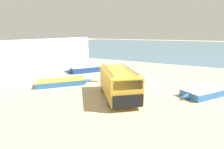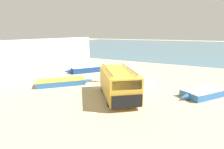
% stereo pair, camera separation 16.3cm
% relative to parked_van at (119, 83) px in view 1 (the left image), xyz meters
% --- Properties ---
extents(ground_plane, '(200.00, 200.00, 0.00)m').
position_rel_parked_van_xyz_m(ground_plane, '(-0.46, 3.88, -1.13)').
color(ground_plane, tan).
extents(sea_water, '(120.00, 80.00, 0.01)m').
position_rel_parked_van_xyz_m(sea_water, '(-0.46, 55.88, -1.13)').
color(sea_water, '#477084').
rests_on(sea_water, ground_plane).
extents(harbor_wall, '(0.50, 15.33, 3.91)m').
position_rel_parked_van_xyz_m(harbor_wall, '(-11.51, 4.88, 0.83)').
color(harbor_wall, silver).
rests_on(harbor_wall, ground_plane).
extents(parked_van, '(4.61, 5.11, 2.16)m').
position_rel_parked_van_xyz_m(parked_van, '(0.00, 0.00, 0.00)').
color(parked_van, gold).
rests_on(parked_van, ground_plane).
extents(fishing_rowboat_0, '(3.97, 4.99, 0.67)m').
position_rel_parked_van_xyz_m(fishing_rowboat_0, '(-6.85, 6.06, -0.80)').
color(fishing_rowboat_0, navy).
rests_on(fishing_rowboat_0, ground_plane).
extents(fishing_rowboat_1, '(3.19, 3.70, 0.54)m').
position_rel_parked_van_xyz_m(fishing_rowboat_1, '(5.43, 3.13, -0.86)').
color(fishing_rowboat_1, '#2D66AD').
rests_on(fishing_rowboat_1, ground_plane).
extents(fishing_rowboat_2, '(4.27, 4.39, 0.49)m').
position_rel_parked_van_xyz_m(fishing_rowboat_2, '(-5.92, 0.60, -0.89)').
color(fishing_rowboat_2, '#2D66AD').
rests_on(fishing_rowboat_2, ground_plane).
extents(fisherman_0, '(0.45, 0.45, 1.72)m').
position_rel_parked_van_xyz_m(fisherman_0, '(-1.64, 4.56, -0.11)').
color(fisherman_0, '#38383D').
rests_on(fisherman_0, ground_plane).
extents(fisherman_1, '(0.47, 0.47, 1.78)m').
position_rel_parked_van_xyz_m(fisherman_1, '(-3.11, 3.15, -0.07)').
color(fisherman_1, '#5B564C').
rests_on(fisherman_1, ground_plane).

